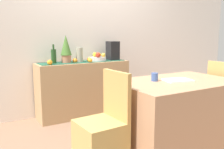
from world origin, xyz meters
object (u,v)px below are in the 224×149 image
object	(u,v)px
fruit_bowl	(98,59)
coffee_maker	(113,51)
open_book	(178,80)
dining_table	(175,114)
chair_near_window	(102,140)
potted_plant	(66,48)
ceramic_vase	(79,55)
coffee_cup	(155,77)
wine_bottle	(54,56)
sideboard_console	(83,89)

from	to	relation	value
fruit_bowl	coffee_maker	world-z (taller)	coffee_maker
fruit_bowl	open_book	xyz separation A→B (m)	(0.19, -1.52, -0.10)
dining_table	chair_near_window	distance (m)	0.92
potted_plant	dining_table	size ratio (longest dim) A/B	0.31
coffee_maker	ceramic_vase	xyz separation A→B (m)	(-0.57, 0.00, -0.04)
chair_near_window	coffee_cup	bearing A→B (deg)	8.51
coffee_maker	open_book	world-z (taller)	coffee_maker
wine_bottle	coffee_maker	bearing A→B (deg)	0.00
potted_plant	dining_table	xyz separation A→B (m)	(0.70, -1.50, -0.66)
wine_bottle	dining_table	xyz separation A→B (m)	(0.89, -1.50, -0.56)
fruit_bowl	potted_plant	distance (m)	0.54
coffee_maker	coffee_cup	xyz separation A→B (m)	(-0.30, -1.40, -0.19)
ceramic_vase	coffee_maker	bearing A→B (deg)	0.00
coffee_cup	chair_near_window	xyz separation A→B (m)	(-0.69, -0.10, -0.52)
sideboard_console	wine_bottle	bearing A→B (deg)	-180.00
fruit_bowl	chair_near_window	world-z (taller)	chair_near_window
coffee_cup	chair_near_window	world-z (taller)	chair_near_window
dining_table	coffee_maker	bearing A→B (deg)	87.08
wine_bottle	coffee_maker	xyz separation A→B (m)	(0.96, 0.00, 0.04)
sideboard_console	potted_plant	world-z (taller)	potted_plant
sideboard_console	chair_near_window	size ratio (longest dim) A/B	1.54
ceramic_vase	potted_plant	xyz separation A→B (m)	(-0.20, 0.00, 0.10)
fruit_bowl	open_book	bearing A→B (deg)	-83.00
sideboard_console	ceramic_vase	world-z (taller)	ceramic_vase
sideboard_console	ceramic_vase	size ratio (longest dim) A/B	6.41
coffee_cup	sideboard_console	bearing A→B (deg)	99.09
open_book	coffee_cup	xyz separation A→B (m)	(-0.21, 0.13, 0.03)
potted_plant	dining_table	distance (m)	1.79
fruit_bowl	wine_bottle	xyz separation A→B (m)	(-0.69, -0.00, 0.07)
wine_bottle	chair_near_window	world-z (taller)	wine_bottle
open_book	coffee_cup	bearing A→B (deg)	162.39
wine_bottle	open_book	xyz separation A→B (m)	(0.88, -1.52, -0.18)
fruit_bowl	coffee_cup	xyz separation A→B (m)	(-0.02, -1.40, -0.07)
sideboard_console	chair_near_window	world-z (taller)	chair_near_window
coffee_maker	chair_near_window	bearing A→B (deg)	-123.41
coffee_maker	chair_near_window	world-z (taller)	coffee_maker
sideboard_console	ceramic_vase	xyz separation A→B (m)	(-0.05, 0.00, 0.52)
potted_plant	chair_near_window	world-z (taller)	potted_plant
wine_bottle	coffee_maker	world-z (taller)	coffee_maker
ceramic_vase	open_book	bearing A→B (deg)	-72.18
coffee_cup	wine_bottle	bearing A→B (deg)	115.51
fruit_bowl	potted_plant	world-z (taller)	potted_plant
coffee_maker	coffee_cup	size ratio (longest dim) A/B	3.43
sideboard_console	dining_table	world-z (taller)	sideboard_console
wine_bottle	open_book	world-z (taller)	wine_bottle
sideboard_console	coffee_maker	size ratio (longest dim) A/B	4.62
ceramic_vase	coffee_cup	size ratio (longest dim) A/B	2.47
coffee_maker	ceramic_vase	bearing A→B (deg)	180.00
dining_table	sideboard_console	bearing A→B (deg)	106.40
ceramic_vase	coffee_cup	world-z (taller)	ceramic_vase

